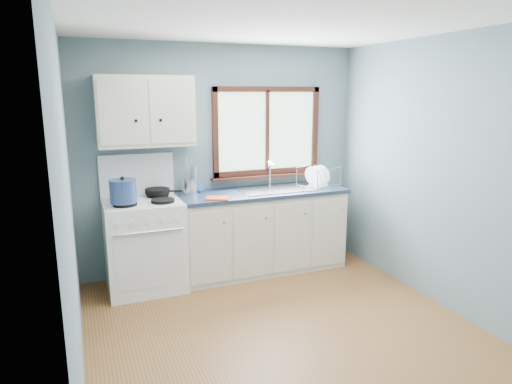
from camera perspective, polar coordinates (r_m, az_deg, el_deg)
name	(u,v)px	position (r m, az deg, el deg)	size (l,w,h in m)	color
floor	(291,339)	(3.97, 4.36, -17.89)	(3.20, 3.60, 0.02)	brown
ceiling	(296,17)	(3.47, 5.08, 21.01)	(3.20, 3.60, 0.02)	white
wall_back	(222,159)	(5.16, -4.27, 4.13)	(3.20, 0.02, 2.50)	slate
wall_front	(491,277)	(2.11, 27.33, -9.46)	(3.20, 0.02, 2.50)	slate
wall_left	(67,210)	(3.15, -22.54, -2.09)	(0.02, 3.60, 2.50)	slate
wall_right	(455,176)	(4.45, 23.61, 1.80)	(0.02, 3.60, 2.50)	slate
gas_range	(144,242)	(4.81, -13.79, -6.07)	(0.76, 0.69, 1.36)	white
base_cabinets	(262,235)	(5.18, 0.71, -5.36)	(1.85, 0.60, 0.88)	beige
countertop	(262,192)	(5.05, 0.73, -0.06)	(1.89, 0.64, 0.04)	#1A263A
sink	(277,195)	(5.13, 2.59, -0.34)	(0.84, 0.46, 0.44)	silver
window	(267,138)	(5.29, 1.39, 6.82)	(1.36, 0.10, 1.03)	#9EC6A8
upper_cabinets	(145,111)	(4.74, -13.66, 9.77)	(0.95, 0.35, 0.70)	beige
skillet	(158,191)	(4.83, -12.18, 0.12)	(0.40, 0.32, 0.05)	black
stockpot	(123,191)	(4.49, -16.29, 0.13)	(0.27, 0.27, 0.25)	navy
utensil_crock	(189,186)	(4.92, -8.34, 0.71)	(0.17, 0.17, 0.41)	silver
thermos	(194,180)	(4.91, -7.78, 1.48)	(0.07, 0.07, 0.30)	silver
soap_bottle	(201,182)	(4.97, -6.95, 1.25)	(0.09, 0.09, 0.23)	blue
dish_towel	(218,198)	(4.67, -4.81, -0.78)	(0.23, 0.17, 0.02)	#E14A24
dish_rack	(318,180)	(5.40, 7.76, 1.52)	(0.53, 0.47, 0.23)	silver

